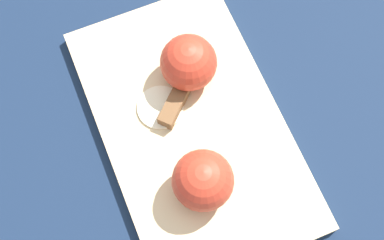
# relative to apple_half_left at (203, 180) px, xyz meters

# --- Properties ---
(ground_plane) EXTENTS (4.00, 4.00, 0.00)m
(ground_plane) POSITION_rel_apple_half_left_xyz_m (0.09, -0.02, -0.06)
(ground_plane) COLOR #14233D
(cutting_board) EXTENTS (0.42, 0.26, 0.02)m
(cutting_board) POSITION_rel_apple_half_left_xyz_m (0.09, -0.02, -0.05)
(cutting_board) COLOR #D1B789
(cutting_board) RESTS_ON ground_plane
(apple_half_left) EXTENTS (0.08, 0.08, 0.08)m
(apple_half_left) POSITION_rel_apple_half_left_xyz_m (0.00, 0.00, 0.00)
(apple_half_left) COLOR red
(apple_half_left) RESTS_ON cutting_board
(apple_half_right) EXTENTS (0.08, 0.08, 0.08)m
(apple_half_right) POSITION_rel_apple_half_left_xyz_m (0.16, -0.05, -0.00)
(apple_half_right) COLOR red
(apple_half_right) RESTS_ON cutting_board
(knife) EXTENTS (0.11, 0.12, 0.02)m
(knife) POSITION_rel_apple_half_left_xyz_m (0.13, -0.02, -0.03)
(knife) COLOR silver
(knife) RESTS_ON cutting_board
(apple_slice) EXTENTS (0.07, 0.07, 0.00)m
(apple_slice) POSITION_rel_apple_half_left_xyz_m (0.13, 0.01, -0.04)
(apple_slice) COLOR beige
(apple_slice) RESTS_ON cutting_board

